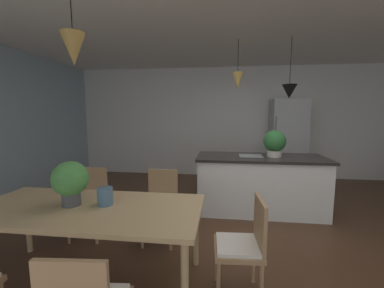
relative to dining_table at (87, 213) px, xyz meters
The scene contains 15 objects.
ground_plane 1.99m from the dining_table, 29.63° to the left, with size 10.00×8.40×0.04m, color #4C301E.
ceiling_slab 2.80m from the dining_table, 29.63° to the left, with size 10.00×8.40×0.12m, color white.
wall_back_kitchen 4.54m from the dining_table, 68.81° to the left, with size 10.00×0.12×2.70m, color white.
dining_table is the anchor object (origin of this frame).
chair_far_left 0.98m from the dining_table, 119.58° to the left, with size 0.44×0.44×0.87m.
chair_kitchen_end 1.42m from the dining_table, ahead, with size 0.42×0.42×0.87m.
chair_far_right 0.98m from the dining_table, 60.66° to the left, with size 0.40×0.40×0.87m.
kitchen_island 2.64m from the dining_table, 46.25° to the left, with size 2.00×0.82×0.91m.
refrigerator 4.66m from the dining_table, 54.46° to the left, with size 0.76×0.67×1.89m.
pendant_over_table 1.41m from the dining_table, 69.85° to the right, with size 0.18×0.18×0.75m.
pendant_over_island_main 2.77m from the dining_table, 52.99° to the left, with size 0.17×0.17×0.75m.
pendant_over_island_aux 3.17m from the dining_table, 40.74° to the left, with size 0.22×0.22×0.90m.
potted_plant_on_island 2.82m from the dining_table, 43.19° to the left, with size 0.34×0.34×0.42m.
potted_plant_on_table 0.34m from the dining_table, behind, with size 0.32×0.32×0.41m.
vase_on_dining_table 0.22m from the dining_table, 21.46° to the left, with size 0.14×0.14×0.16m.
Camera 1 is at (-0.41, -2.89, 1.58)m, focal length 22.59 mm.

